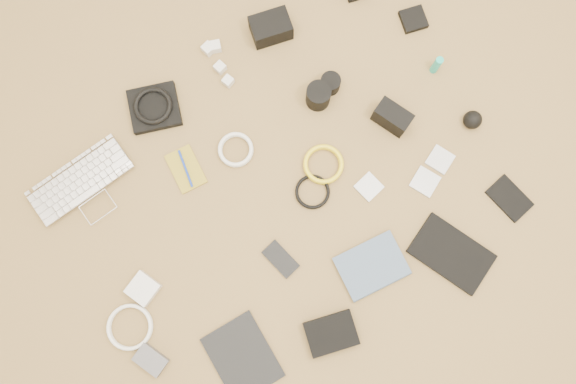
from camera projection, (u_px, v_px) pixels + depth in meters
laptop at (89, 192)px, 1.72m from camera, size 0.32×0.22×0.03m
headphone_pouch at (154, 108)px, 1.76m from camera, size 0.20×0.19×0.03m
headphones at (153, 106)px, 1.74m from camera, size 0.13×0.13×0.02m
charger_a at (208, 49)px, 1.79m from camera, size 0.04×0.04×0.03m
charger_b at (216, 47)px, 1.79m from camera, size 0.04×0.04×0.03m
charger_c at (220, 68)px, 1.78m from camera, size 0.04×0.04×0.03m
charger_d at (228, 81)px, 1.77m from camera, size 0.04×0.04×0.03m
dslr_camera at (271, 28)px, 1.78m from camera, size 0.15×0.12×0.07m
notebook_olive at (186, 169)px, 1.74m from camera, size 0.11×0.15×0.01m
pen_blue at (185, 169)px, 1.73m from camera, size 0.04×0.12×0.01m
cable_white_a at (236, 150)px, 1.74m from camera, size 0.13×0.13×0.01m
lens_a at (318, 96)px, 1.74m from camera, size 0.10×0.10×0.08m
lens_b at (330, 84)px, 1.75m from camera, size 0.08×0.08×0.06m
card_reader at (413, 19)px, 1.81m from camera, size 0.10×0.10×0.02m
power_brick at (143, 289)px, 1.66m from camera, size 0.10×0.10×0.03m
cable_white_b at (130, 327)px, 1.66m from camera, size 0.18×0.18×0.01m
cable_black at (312, 192)px, 1.72m from camera, size 0.13×0.13×0.01m
cable_yellow at (323, 165)px, 1.73m from camera, size 0.16×0.16×0.01m
flash at (392, 117)px, 1.72m from camera, size 0.09×0.12×0.08m
lens_cleaner at (436, 65)px, 1.75m from camera, size 0.03×0.03×0.08m
battery_charger at (151, 360)px, 1.63m from camera, size 0.09×0.11×0.03m
tablet at (243, 357)px, 1.64m from camera, size 0.19×0.23×0.01m
phone at (281, 259)px, 1.69m from camera, size 0.07×0.12×0.01m
filter_case_left at (369, 187)px, 1.73m from camera, size 0.08×0.08×0.01m
filter_case_mid at (425, 182)px, 1.73m from camera, size 0.10×0.10×0.01m
filter_case_right at (440, 160)px, 1.74m from camera, size 0.09×0.09×0.01m
air_blower at (473, 120)px, 1.74m from camera, size 0.07×0.07×0.06m
drive_case at (331, 333)px, 1.64m from camera, size 0.17×0.15×0.04m
paperback at (383, 288)px, 1.67m from camera, size 0.22×0.18×0.02m
notebook_black_a at (451, 254)px, 1.69m from camera, size 0.21×0.27×0.02m
notebook_black_b at (509, 198)px, 1.72m from camera, size 0.10×0.14×0.01m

